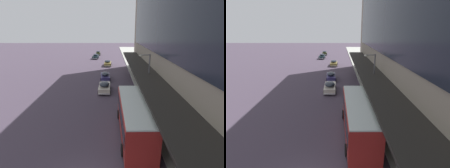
% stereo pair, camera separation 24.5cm
% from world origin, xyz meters
% --- Properties ---
extents(transit_bus_kerbside_front, '(2.83, 9.43, 3.41)m').
position_xyz_m(transit_bus_kerbside_front, '(4.02, 6.51, 1.95)').
color(transit_bus_kerbside_front, '#A82421').
rests_on(transit_bus_kerbside_front, ground).
extents(sedan_second_mid, '(2.03, 4.33, 1.61)m').
position_xyz_m(sedan_second_mid, '(0.81, 39.18, 0.79)').
color(sedan_second_mid, olive).
rests_on(sedan_second_mid, ground).
extents(sedan_trailing_mid, '(2.03, 4.94, 1.61)m').
position_xyz_m(sedan_trailing_mid, '(0.64, 25.41, 0.79)').
color(sedan_trailing_mid, navy).
rests_on(sedan_trailing_mid, ground).
extents(sedan_lead_mid, '(1.99, 4.76, 1.63)m').
position_xyz_m(sedan_lead_mid, '(-3.58, 51.29, 0.80)').
color(sedan_lead_mid, black).
rests_on(sedan_lead_mid, ground).
extents(sedan_trailing_near, '(1.95, 4.57, 1.62)m').
position_xyz_m(sedan_trailing_near, '(0.78, 18.62, 0.79)').
color(sedan_trailing_near, beige).
rests_on(sedan_trailing_near, ground).
extents(sedan_second_near, '(1.94, 4.33, 1.55)m').
position_xyz_m(sedan_second_near, '(-3.38, 59.90, 0.77)').
color(sedan_second_near, '#2A3117').
rests_on(sedan_second_near, ground).
extents(pedestrian_at_kerb, '(0.45, 0.49, 1.86)m').
position_xyz_m(pedestrian_at_kerb, '(7.89, 1.36, 1.18)').
color(pedestrian_at_kerb, black).
rests_on(pedestrian_at_kerb, sidewalk_kerb).
extents(street_lamp, '(1.50, 0.28, 6.47)m').
position_xyz_m(street_lamp, '(6.64, 14.22, 3.95)').
color(street_lamp, '#4C4C51').
rests_on(street_lamp, sidewalk_kerb).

